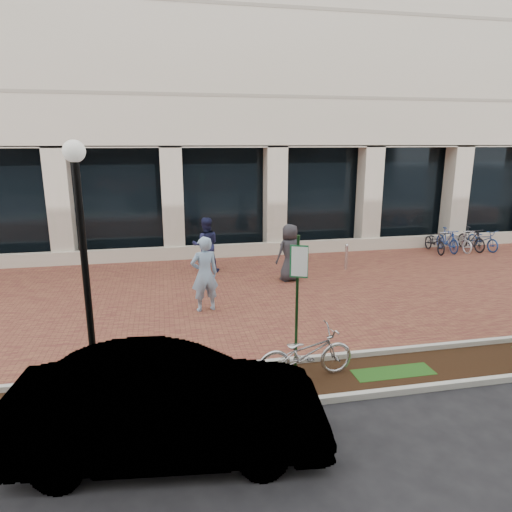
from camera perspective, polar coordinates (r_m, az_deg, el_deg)
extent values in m
plane|color=black|center=(13.58, -0.95, -4.70)|extent=(120.00, 120.00, 0.00)
cube|color=brown|center=(13.58, -0.95, -4.68)|extent=(40.00, 9.00, 0.01)
cube|color=black|center=(8.90, 5.54, -15.39)|extent=(40.00, 1.50, 0.01)
cube|color=#B6B7AC|center=(9.51, 4.20, -12.94)|extent=(40.00, 0.12, 0.12)
cube|color=#B6B7AC|center=(8.26, 7.14, -17.53)|extent=(40.00, 0.12, 0.12)
cube|color=beige|center=(23.95, -6.32, 27.87)|extent=(40.00, 12.00, 11.80)
cube|color=black|center=(18.53, -4.20, 7.02)|extent=(40.00, 0.15, 4.20)
cube|color=beige|center=(17.78, -3.64, 0.67)|extent=(40.00, 0.25, 0.50)
cube|color=beige|center=(17.84, -3.91, 6.75)|extent=(0.80, 0.80, 4.20)
cube|color=#143918|center=(8.72, 5.13, -6.19)|extent=(0.05, 0.05, 2.72)
cube|color=#196536|center=(8.43, 5.32, -0.70)|extent=(0.34, 0.02, 0.62)
cube|color=white|center=(8.41, 5.35, -0.72)|extent=(0.30, 0.01, 0.56)
cylinder|color=black|center=(9.02, -19.36, -14.72)|extent=(0.28, 0.28, 0.30)
cylinder|color=black|center=(8.30, -20.42, -3.15)|extent=(0.12, 0.12, 4.09)
sphere|color=silver|center=(7.96, -21.79, 12.07)|extent=(0.36, 0.36, 0.36)
imported|color=#B5B6BA|center=(8.85, 6.24, -11.99)|extent=(1.93, 0.81, 0.99)
imported|color=#87AACA|center=(12.02, -6.45, -2.26)|extent=(0.81, 0.62, 2.02)
imported|color=#1C2048|center=(15.66, -6.31, 1.38)|extent=(0.95, 0.76, 1.90)
imported|color=#2D2C32|center=(14.61, 4.24, 0.42)|extent=(1.04, 0.82, 1.85)
cylinder|color=silver|center=(16.28, 11.22, -0.27)|extent=(0.11, 0.11, 0.82)
sphere|color=silver|center=(16.17, 11.29, 1.31)|extent=(0.12, 0.12, 0.12)
imported|color=black|center=(19.85, 21.48, 1.68)|extent=(0.75, 1.72, 0.87)
imported|color=navy|center=(20.15, 22.81, 1.86)|extent=(0.54, 1.64, 0.97)
imported|color=silver|center=(20.47, 24.07, 1.78)|extent=(0.58, 1.67, 0.87)
imported|color=black|center=(20.78, 25.32, 1.95)|extent=(0.54, 1.64, 0.97)
imported|color=navy|center=(21.13, 26.50, 1.87)|extent=(0.75, 1.72, 0.87)
cylinder|color=silver|center=(20.48, 24.06, 1.68)|extent=(0.04, 0.04, 0.80)
imported|color=#B7B7BC|center=(6.91, -10.86, -17.95)|extent=(4.63, 2.06, 1.48)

